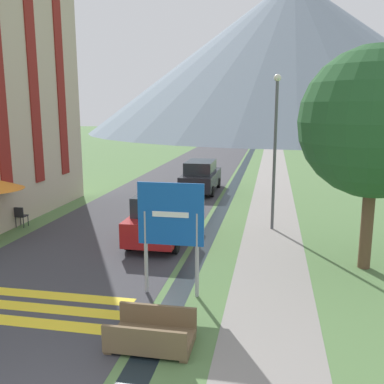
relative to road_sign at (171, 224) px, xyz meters
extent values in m
plane|color=#517542|center=(-1.03, 15.10, -1.92)|extent=(160.00, 160.00, 0.00)
cube|color=#38383D|center=(-3.53, 25.10, -1.91)|extent=(6.40, 60.00, 0.01)
cube|color=gray|center=(2.57, 25.10, -1.91)|extent=(2.20, 60.00, 0.01)
cube|color=black|center=(0.17, 25.10, -1.91)|extent=(0.60, 60.00, 0.00)
cube|color=yellow|center=(-3.53, -2.06, -1.91)|extent=(5.44, 0.44, 0.01)
cube|color=yellow|center=(-3.53, -1.36, -1.91)|extent=(5.44, 0.44, 0.01)
cube|color=yellow|center=(-3.53, -0.66, -1.91)|extent=(5.44, 0.44, 0.01)
cone|color=gray|center=(5.34, 79.90, 12.78)|extent=(79.43, 79.43, 29.40)
cube|color=maroon|center=(-7.71, 7.10, 4.27)|extent=(0.06, 0.70, 9.28)
cube|color=maroon|center=(-7.71, 9.53, 4.27)|extent=(0.06, 0.70, 9.28)
cylinder|color=#9E9EA3|center=(-0.68, 0.02, -0.81)|extent=(0.10, 0.10, 2.22)
cylinder|color=#9E9EA3|center=(0.68, 0.02, -0.81)|extent=(0.10, 0.10, 2.22)
cube|color=#1451AD|center=(0.00, 0.00, 0.25)|extent=(1.71, 0.05, 1.61)
cube|color=white|center=(0.00, -0.03, 0.25)|extent=(0.94, 0.02, 0.14)
cube|color=brown|center=(0.17, -2.46, -1.78)|extent=(1.70, 1.10, 0.12)
cube|color=brown|center=(0.17, -2.97, -1.49)|extent=(1.70, 0.08, 0.45)
cube|color=brown|center=(0.17, -1.95, -1.49)|extent=(1.70, 0.08, 0.45)
cube|color=brown|center=(-0.60, -2.46, -1.88)|extent=(0.16, 0.99, 0.08)
cube|color=brown|center=(0.94, -2.46, -1.88)|extent=(0.16, 0.99, 0.08)
cube|color=#A31919|center=(-1.43, 4.44, -1.20)|extent=(1.73, 4.10, 0.84)
cube|color=#23282D|center=(-1.43, 4.24, -0.44)|extent=(1.47, 2.25, 0.68)
cylinder|color=black|center=(-2.26, 5.71, -1.62)|extent=(0.18, 0.60, 0.60)
cylinder|color=black|center=(-0.61, 5.71, -1.62)|extent=(0.18, 0.60, 0.60)
cylinder|color=black|center=(-2.26, 3.17, -1.62)|extent=(0.18, 0.60, 0.60)
cylinder|color=black|center=(-0.61, 3.17, -1.62)|extent=(0.18, 0.60, 0.60)
cube|color=black|center=(-1.55, 13.91, -1.20)|extent=(1.79, 4.54, 0.84)
cube|color=#23282D|center=(-1.55, 13.68, -0.44)|extent=(1.52, 2.50, 0.68)
cylinder|color=black|center=(-2.40, 15.32, -1.62)|extent=(0.18, 0.60, 0.60)
cylinder|color=black|center=(-0.70, 15.32, -1.62)|extent=(0.18, 0.60, 0.60)
cylinder|color=black|center=(-2.40, 12.50, -1.62)|extent=(0.18, 0.60, 0.60)
cylinder|color=black|center=(-0.70, 12.50, -1.62)|extent=(0.18, 0.60, 0.60)
cube|color=#232328|center=(-7.54, 5.19, -1.47)|extent=(0.40, 0.40, 0.04)
cube|color=#232328|center=(-7.54, 5.01, -1.27)|extent=(0.40, 0.04, 0.40)
cylinder|color=#232328|center=(-7.71, 5.36, -1.69)|extent=(0.03, 0.03, 0.45)
cylinder|color=#232328|center=(-7.37, 5.36, -1.69)|extent=(0.03, 0.03, 0.45)
cylinder|color=#232328|center=(-7.71, 5.02, -1.69)|extent=(0.03, 0.03, 0.45)
cylinder|color=#232328|center=(-7.37, 5.02, -1.69)|extent=(0.03, 0.03, 0.45)
cylinder|color=#515156|center=(2.56, 6.79, 0.98)|extent=(0.12, 0.12, 5.79)
sphere|color=silver|center=(2.56, 6.79, 4.00)|extent=(0.28, 0.28, 0.28)
cylinder|color=brown|center=(5.34, 2.97, -0.65)|extent=(0.36, 0.36, 2.54)
sphere|color=#235128|center=(5.34, 2.97, 2.48)|extent=(4.37, 4.37, 4.37)
camera|label=1|loc=(2.47, -10.18, 2.90)|focal=40.00mm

